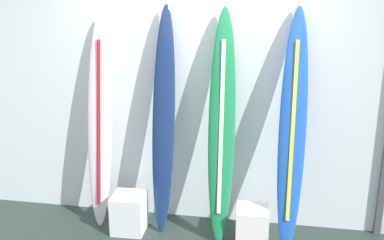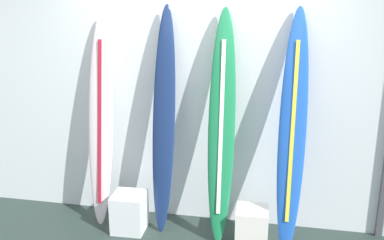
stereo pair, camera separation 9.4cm
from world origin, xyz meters
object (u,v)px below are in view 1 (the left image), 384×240
(surfboard_cobalt, at_px, (292,133))
(display_block_center, at_px, (129,213))
(display_block_left, at_px, (252,225))
(surfboard_emerald, at_px, (222,129))
(surfboard_navy, at_px, (164,122))
(surfboard_ivory, at_px, (100,125))

(surfboard_cobalt, distance_m, display_block_center, 1.76)
(surfboard_cobalt, bearing_deg, display_block_left, -162.02)
(display_block_left, bearing_deg, surfboard_emerald, 159.56)
(surfboard_cobalt, relative_size, display_block_left, 6.23)
(surfboard_emerald, xyz_separation_m, display_block_left, (0.32, -0.12, -0.89))
(surfboard_navy, xyz_separation_m, surfboard_cobalt, (1.20, -0.06, -0.02))
(surfboard_emerald, bearing_deg, display_block_center, -172.55)
(surfboard_navy, bearing_deg, surfboard_emerald, -4.93)
(surfboard_navy, xyz_separation_m, surfboard_emerald, (0.56, -0.05, -0.02))
(surfboard_emerald, xyz_separation_m, surfboard_cobalt, (0.64, -0.02, 0.00))
(surfboard_ivory, bearing_deg, surfboard_emerald, -3.01)
(surfboard_ivory, bearing_deg, display_block_left, -6.79)
(surfboard_navy, bearing_deg, display_block_left, -10.75)
(surfboard_ivory, relative_size, surfboard_cobalt, 0.96)
(surfboard_emerald, xyz_separation_m, display_block_center, (-0.89, -0.12, -0.88))
(surfboard_navy, relative_size, surfboard_emerald, 1.01)
(surfboard_emerald, bearing_deg, surfboard_navy, 175.07)
(surfboard_navy, xyz_separation_m, display_block_left, (0.88, -0.17, -0.92))
(display_block_left, bearing_deg, surfboard_navy, 169.25)
(surfboard_ivory, xyz_separation_m, display_block_center, (0.33, -0.18, -0.83))
(surfboard_ivory, xyz_separation_m, surfboard_navy, (0.65, -0.02, 0.07))
(display_block_left, bearing_deg, surfboard_ivory, 173.21)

